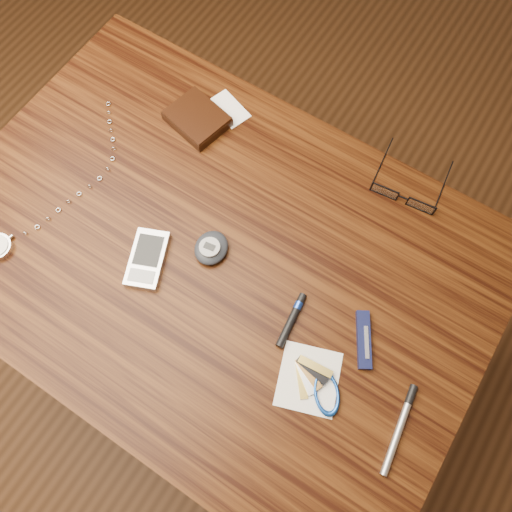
% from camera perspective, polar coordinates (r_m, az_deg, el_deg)
% --- Properties ---
extents(ground, '(3.80, 3.80, 0.00)m').
position_cam_1_polar(ground, '(1.62, -2.83, -9.34)').
color(ground, '#472814').
rests_on(ground, ground).
extents(desk, '(1.00, 0.70, 0.75)m').
position_cam_1_polar(desk, '(1.00, -4.54, -1.52)').
color(desk, '#3A1B09').
rests_on(desk, ground).
extents(wallet_and_card, '(0.15, 0.15, 0.02)m').
position_cam_1_polar(wallet_and_card, '(1.03, -6.66, 15.37)').
color(wallet_and_card, black).
rests_on(wallet_and_card, desk).
extents(eyeglasses, '(0.14, 0.14, 0.03)m').
position_cam_1_polar(eyeglasses, '(0.97, 16.53, 6.63)').
color(eyeglasses, black).
rests_on(eyeglasses, desk).
extents(pocket_watch, '(0.11, 0.38, 0.02)m').
position_cam_1_polar(pocket_watch, '(1.00, -26.82, 1.52)').
color(pocket_watch, '#B6B5BA').
rests_on(pocket_watch, desk).
extents(pda_phone, '(0.10, 0.12, 0.02)m').
position_cam_1_polar(pda_phone, '(0.90, -12.32, -0.31)').
color(pda_phone, '#B5B4B9').
rests_on(pda_phone, desk).
extents(pedometer, '(0.07, 0.08, 0.03)m').
position_cam_1_polar(pedometer, '(0.89, -5.15, 0.94)').
color(pedometer, '#21242B').
rests_on(pedometer, desk).
extents(notepad_keys, '(0.14, 0.13, 0.01)m').
position_cam_1_polar(notepad_keys, '(0.84, 7.05, -14.44)').
color(notepad_keys, white).
rests_on(notepad_keys, desk).
extents(pocket_knife, '(0.07, 0.10, 0.01)m').
position_cam_1_polar(pocket_knife, '(0.86, 12.21, -9.34)').
color(pocket_knife, '#0C1238').
rests_on(pocket_knife, desk).
extents(silver_pen, '(0.03, 0.15, 0.01)m').
position_cam_1_polar(silver_pen, '(0.86, 16.31, -17.74)').
color(silver_pen, '#AAAAAE').
rests_on(silver_pen, desk).
extents(black_blue_pen, '(0.03, 0.10, 0.01)m').
position_cam_1_polar(black_blue_pen, '(0.85, 4.16, -7.10)').
color(black_blue_pen, black).
rests_on(black_blue_pen, desk).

